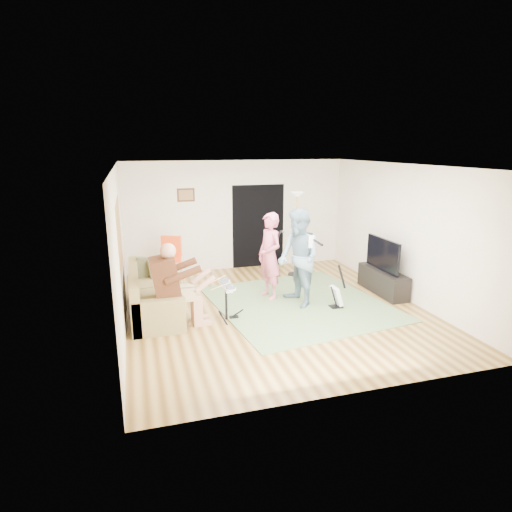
{
  "coord_description": "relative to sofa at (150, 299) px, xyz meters",
  "views": [
    {
      "loc": [
        -2.5,
        -7.27,
        3.05
      ],
      "look_at": [
        -0.29,
        0.3,
        1.0
      ],
      "focal_mm": 30.0,
      "sensor_mm": 36.0,
      "label": 1
    }
  ],
  "objects": [
    {
      "name": "floor",
      "position": [
        2.3,
        -0.43,
        -0.29
      ],
      "size": [
        6.0,
        6.0,
        0.0
      ],
      "primitive_type": "plane",
      "color": "brown",
      "rests_on": "ground"
    },
    {
      "name": "walls",
      "position": [
        2.3,
        -0.43,
        1.06
      ],
      "size": [
        5.5,
        6.0,
        2.7
      ],
      "primitive_type": null,
      "color": "#EFE2CF",
      "rests_on": "floor"
    },
    {
      "name": "ceiling",
      "position": [
        2.3,
        -0.43,
        2.41
      ],
      "size": [
        6.0,
        6.0,
        0.0
      ],
      "primitive_type": "plane",
      "rotation": [
        3.14,
        0.0,
        0.0
      ],
      "color": "white",
      "rests_on": "walls"
    },
    {
      "name": "window_blinds",
      "position": [
        -0.45,
        -0.23,
        1.26
      ],
      "size": [
        0.0,
        2.05,
        2.05
      ],
      "primitive_type": "plane",
      "rotation": [
        1.57,
        0.0,
        1.57
      ],
      "color": "olive",
      "rests_on": "walls"
    },
    {
      "name": "doorway",
      "position": [
        2.85,
        2.56,
        0.76
      ],
      "size": [
        2.1,
        0.0,
        2.1
      ],
      "primitive_type": "plane",
      "rotation": [
        1.57,
        0.0,
        0.0
      ],
      "color": "black",
      "rests_on": "walls"
    },
    {
      "name": "picture_frame",
      "position": [
        1.05,
        2.56,
        1.61
      ],
      "size": [
        0.42,
        0.03,
        0.32
      ],
      "primitive_type": "cube",
      "color": "#3F2314",
      "rests_on": "walls"
    },
    {
      "name": "area_rug",
      "position": [
        2.84,
        -0.29,
        -0.28
      ],
      "size": [
        3.55,
        3.75,
        0.02
      ],
      "primitive_type": "cube",
      "rotation": [
        0.0,
        0.0,
        0.13
      ],
      "color": "#5A7A4A",
      "rests_on": "floor"
    },
    {
      "name": "sofa",
      "position": [
        0.0,
        0.0,
        0.0
      ],
      "size": [
        0.88,
        2.14,
        0.86
      ],
      "color": "olive",
      "rests_on": "floor"
    },
    {
      "name": "drummer",
      "position": [
        0.44,
        -0.65,
        0.29
      ],
      "size": [
        0.96,
        0.54,
        1.47
      ],
      "color": "#4D2815",
      "rests_on": "sofa"
    },
    {
      "name": "drum_kit",
      "position": [
        1.3,
        -0.65,
        0.01
      ],
      "size": [
        0.37,
        0.67,
        0.69
      ],
      "color": "black",
      "rests_on": "floor"
    },
    {
      "name": "singer",
      "position": [
        2.39,
        0.22,
        0.59
      ],
      "size": [
        0.57,
        0.73,
        1.76
      ],
      "primitive_type": "imported",
      "rotation": [
        0.0,
        0.0,
        -1.31
      ],
      "color": "#D65D7B",
      "rests_on": "floor"
    },
    {
      "name": "microphone",
      "position": [
        2.59,
        0.22,
        1.03
      ],
      "size": [
        0.06,
        0.06,
        0.24
      ],
      "primitive_type": null,
      "color": "black",
      "rests_on": "singer"
    },
    {
      "name": "guitarist",
      "position": [
        2.8,
        -0.33,
        0.66
      ],
      "size": [
        0.84,
        1.01,
        1.9
      ],
      "primitive_type": "imported",
      "rotation": [
        0.0,
        0.0,
        -1.43
      ],
      "color": "#6E8EA1",
      "rests_on": "floor"
    },
    {
      "name": "guitar_held",
      "position": [
        3.0,
        -0.33,
        1.0
      ],
      "size": [
        0.16,
        0.61,
        0.26
      ],
      "primitive_type": null,
      "rotation": [
        0.0,
        0.0,
        -0.07
      ],
      "color": "white",
      "rests_on": "guitarist"
    },
    {
      "name": "guitar_spare",
      "position": [
        3.46,
        -0.69,
        -0.04
      ],
      "size": [
        0.31,
        0.28,
        0.86
      ],
      "color": "black",
      "rests_on": "floor"
    },
    {
      "name": "torchiere_lamp",
      "position": [
        3.48,
        1.54,
        1.09
      ],
      "size": [
        0.36,
        0.36,
        2.0
      ],
      "color": "black",
      "rests_on": "floor"
    },
    {
      "name": "dining_chair",
      "position": [
        0.49,
        1.53,
        0.11
      ],
      "size": [
        0.61,
        0.64,
        1.11
      ],
      "rotation": [
        0.0,
        0.0,
        -0.38
      ],
      "color": "tan",
      "rests_on": "floor"
    },
    {
      "name": "tv_cabinet",
      "position": [
        4.8,
        -0.17,
        -0.04
      ],
      "size": [
        0.4,
        1.4,
        0.5
      ],
      "primitive_type": "cube",
      "color": "black",
      "rests_on": "floor"
    },
    {
      "name": "television",
      "position": [
        4.75,
        -0.17,
        0.56
      ],
      "size": [
        0.06,
        1.14,
        0.67
      ],
      "primitive_type": "cube",
      "color": "black",
      "rests_on": "tv_cabinet"
    }
  ]
}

